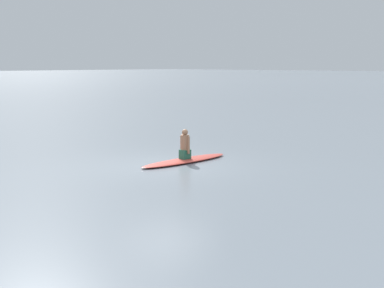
% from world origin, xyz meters
% --- Properties ---
extents(ground_plane, '(400.00, 400.00, 0.00)m').
position_xyz_m(ground_plane, '(0.00, 0.00, 0.00)').
color(ground_plane, gray).
extents(surfboard, '(0.93, 3.44, 0.10)m').
position_xyz_m(surfboard, '(-0.02, 0.81, 0.05)').
color(surfboard, '#D84C3F').
rests_on(surfboard, ground).
extents(person_paddler, '(0.41, 0.32, 0.93)m').
position_xyz_m(person_paddler, '(-0.02, 0.81, 0.52)').
color(person_paddler, '#26664C').
rests_on(person_paddler, surfboard).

